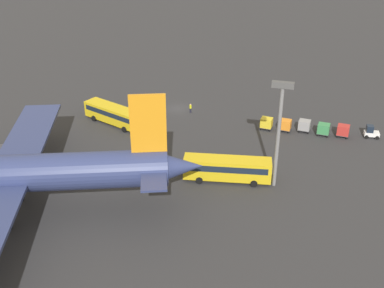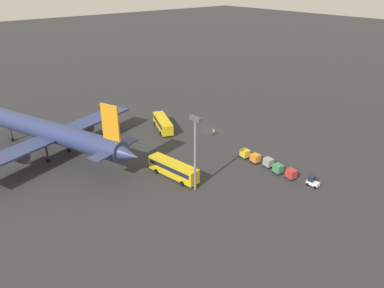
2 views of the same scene
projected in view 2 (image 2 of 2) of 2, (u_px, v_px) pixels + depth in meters
The scene contains 12 objects.
ground_plane at pixel (210, 131), 100.93m from camera, with size 600.00×600.00×0.00m, color #2D2D30.
airplane at pixel (51, 132), 84.90m from camera, with size 49.79×43.68×15.77m.
shuttle_bus_near at pixel (163, 123), 101.15m from camera, with size 12.25×7.27×3.15m.
shuttle_bus_far at pixel (173, 168), 77.41m from camera, with size 12.49×4.41×3.37m.
baggage_tug at pixel (313, 182), 74.59m from camera, with size 2.50×1.81×2.10m.
worker_person at pixel (214, 132), 98.01m from camera, with size 0.38×0.38×1.74m.
cargo_cart_red at pixel (291, 174), 77.05m from camera, with size 2.18×1.90×2.06m.
cargo_cart_green at pixel (278, 168), 79.11m from camera, with size 2.18×1.90×2.06m.
cargo_cart_grey at pixel (268, 162), 81.70m from camera, with size 2.18×1.90×2.06m.
cargo_cart_orange at pixel (255, 158), 83.55m from camera, with size 2.18×1.90×2.06m.
cargo_cart_yellow at pixel (245, 153), 85.73m from camera, with size 2.18×1.90×2.06m.
light_pole at pixel (195, 145), 69.86m from camera, with size 2.80×0.70×15.22m.
Camera 2 is at (-68.53, 63.35, 38.92)m, focal length 35.00 mm.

